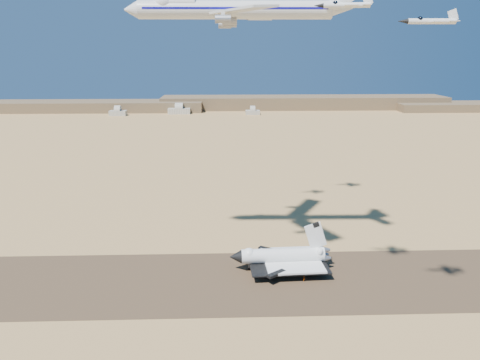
{
  "coord_description": "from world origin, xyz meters",
  "views": [
    {
      "loc": [
        0.36,
        -158.84,
        83.45
      ],
      "look_at": [
        6.28,
        8.0,
        37.17
      ],
      "focal_mm": 35.0,
      "sensor_mm": 36.0,
      "label": 1
    }
  ],
  "objects_px": {
    "crew_b": "(304,276)",
    "crew_c": "(304,279)",
    "shuttle": "(282,257)",
    "chase_jet_d": "(259,19)",
    "chase_jet_e": "(308,17)",
    "chase_jet_b": "(430,21)",
    "chase_jet_a": "(346,5)",
    "crew_a": "(302,273)",
    "carrier_747": "(228,10)"
  },
  "relations": [
    {
      "from": "crew_c",
      "to": "chase_jet_d",
      "type": "height_order",
      "value": "chase_jet_d"
    },
    {
      "from": "crew_b",
      "to": "chase_jet_d",
      "type": "xyz_separation_m",
      "value": [
        -13.31,
        63.9,
        96.49
      ]
    },
    {
      "from": "crew_c",
      "to": "chase_jet_b",
      "type": "relative_size",
      "value": 0.11
    },
    {
      "from": "shuttle",
      "to": "chase_jet_a",
      "type": "bearing_deg",
      "value": -71.1
    },
    {
      "from": "crew_a",
      "to": "chase_jet_a",
      "type": "relative_size",
      "value": 0.1
    },
    {
      "from": "carrier_747",
      "to": "chase_jet_a",
      "type": "bearing_deg",
      "value": -50.78
    },
    {
      "from": "chase_jet_d",
      "to": "crew_a",
      "type": "bearing_deg",
      "value": -79.78
    },
    {
      "from": "chase_jet_a",
      "to": "chase_jet_b",
      "type": "distance_m",
      "value": 25.02
    },
    {
      "from": "crew_a",
      "to": "chase_jet_d",
      "type": "bearing_deg",
      "value": 32.61
    },
    {
      "from": "crew_a",
      "to": "crew_b",
      "type": "xyz_separation_m",
      "value": [
        0.49,
        -2.19,
        0.13
      ]
    },
    {
      "from": "shuttle",
      "to": "chase_jet_d",
      "type": "height_order",
      "value": "chase_jet_d"
    },
    {
      "from": "crew_c",
      "to": "chase_jet_a",
      "type": "distance_m",
      "value": 96.99
    },
    {
      "from": "carrier_747",
      "to": "chase_jet_a",
      "type": "distance_m",
      "value": 52.41
    },
    {
      "from": "crew_a",
      "to": "crew_b",
      "type": "height_order",
      "value": "crew_b"
    },
    {
      "from": "carrier_747",
      "to": "crew_a",
      "type": "relative_size",
      "value": 50.99
    },
    {
      "from": "crew_c",
      "to": "chase_jet_a",
      "type": "relative_size",
      "value": 0.1
    },
    {
      "from": "carrier_747",
      "to": "chase_jet_a",
      "type": "relative_size",
      "value": 5.16
    },
    {
      "from": "shuttle",
      "to": "chase_jet_a",
      "type": "xyz_separation_m",
      "value": [
        12.03,
        -30.31,
        90.48
      ]
    },
    {
      "from": "chase_jet_a",
      "to": "chase_jet_b",
      "type": "relative_size",
      "value": 1.08
    },
    {
      "from": "chase_jet_d",
      "to": "crew_b",
      "type": "bearing_deg",
      "value": -79.75
    },
    {
      "from": "chase_jet_a",
      "to": "chase_jet_e",
      "type": "bearing_deg",
      "value": 96.47
    },
    {
      "from": "shuttle",
      "to": "chase_jet_e",
      "type": "relative_size",
      "value": 2.39
    },
    {
      "from": "crew_a",
      "to": "chase_jet_d",
      "type": "distance_m",
      "value": 115.36
    },
    {
      "from": "crew_b",
      "to": "chase_jet_b",
      "type": "distance_m",
      "value": 100.42
    },
    {
      "from": "shuttle",
      "to": "chase_jet_e",
      "type": "xyz_separation_m",
      "value": [
        19.39,
        70.42,
        93.73
      ]
    },
    {
      "from": "shuttle",
      "to": "crew_c",
      "type": "bearing_deg",
      "value": -58.96
    },
    {
      "from": "carrier_747",
      "to": "crew_c",
      "type": "distance_m",
      "value": 102.91
    },
    {
      "from": "crew_c",
      "to": "chase_jet_b",
      "type": "distance_m",
      "value": 99.49
    },
    {
      "from": "crew_b",
      "to": "chase_jet_a",
      "type": "relative_size",
      "value": 0.12
    },
    {
      "from": "shuttle",
      "to": "crew_b",
      "type": "bearing_deg",
      "value": -47.7
    },
    {
      "from": "carrier_747",
      "to": "crew_c",
      "type": "relative_size",
      "value": 49.34
    },
    {
      "from": "chase_jet_b",
      "to": "crew_a",
      "type": "bearing_deg",
      "value": 119.98
    },
    {
      "from": "chase_jet_b",
      "to": "chase_jet_e",
      "type": "xyz_separation_m",
      "value": [
        -9.69,
        118.27,
        8.48
      ]
    },
    {
      "from": "shuttle",
      "to": "chase_jet_e",
      "type": "bearing_deg",
      "value": 71.85
    },
    {
      "from": "crew_a",
      "to": "carrier_747",
      "type": "bearing_deg",
      "value": 79.9
    },
    {
      "from": "crew_a",
      "to": "chase_jet_b",
      "type": "xyz_separation_m",
      "value": [
        21.87,
        -42.35,
        89.65
      ]
    },
    {
      "from": "shuttle",
      "to": "chase_jet_d",
      "type": "xyz_separation_m",
      "value": [
        -5.62,
        56.22,
        92.22
      ]
    },
    {
      "from": "crew_a",
      "to": "crew_c",
      "type": "relative_size",
      "value": 0.97
    },
    {
      "from": "crew_a",
      "to": "crew_c",
      "type": "height_order",
      "value": "crew_c"
    },
    {
      "from": "chase_jet_d",
      "to": "chase_jet_e",
      "type": "relative_size",
      "value": 0.83
    },
    {
      "from": "carrier_747",
      "to": "chase_jet_e",
      "type": "bearing_deg",
      "value": 57.55
    },
    {
      "from": "carrier_747",
      "to": "chase_jet_b",
      "type": "relative_size",
      "value": 5.57
    },
    {
      "from": "crew_b",
      "to": "crew_c",
      "type": "relative_size",
      "value": 1.12
    },
    {
      "from": "shuttle",
      "to": "chase_jet_b",
      "type": "relative_size",
      "value": 2.67
    },
    {
      "from": "crew_c",
      "to": "crew_a",
      "type": "bearing_deg",
      "value": -38.67
    },
    {
      "from": "crew_b",
      "to": "chase_jet_b",
      "type": "bearing_deg",
      "value": 160.98
    },
    {
      "from": "chase_jet_e",
      "to": "shuttle",
      "type": "bearing_deg",
      "value": -103.7
    },
    {
      "from": "crew_c",
      "to": "chase_jet_e",
      "type": "xyz_separation_m",
      "value": [
        12.28,
        81.06,
        98.1
      ]
    },
    {
      "from": "crew_b",
      "to": "crew_c",
      "type": "distance_m",
      "value": 3.01
    },
    {
      "from": "chase_jet_b",
      "to": "chase_jet_e",
      "type": "bearing_deg",
      "value": 97.35
    }
  ]
}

